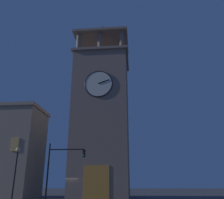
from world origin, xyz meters
name	(u,v)px	position (x,y,z in m)	size (l,w,h in m)	color
ground_plane	(70,199)	(0.00, 0.00, 0.00)	(200.00, 200.00, 0.00)	#424247
clocktower	(101,119)	(-3.54, -2.69, 11.00)	(8.51, 7.96, 27.73)	gray
traffic_signal_near	(60,163)	(-0.88, 7.85, 3.74)	(3.81, 0.41, 5.74)	black
street_lamp	(16,164)	(3.47, 8.39, 3.66)	(0.44, 0.44, 5.27)	black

